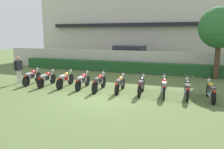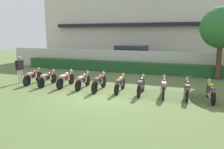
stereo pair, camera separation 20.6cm
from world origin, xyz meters
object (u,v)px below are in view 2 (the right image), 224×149
(tree_near_inspector, at_px, (222,28))
(motorcycle_in_row_3, at_px, (83,80))
(parked_car, at_px, (133,56))
(motorcycle_in_row_0, at_px, (33,76))
(inspector_person, at_px, (20,67))
(motorcycle_in_row_7, at_px, (164,87))
(motorcycle_in_row_9, at_px, (211,91))
(motorcycle_in_row_1, at_px, (47,78))
(motorcycle_in_row_5, at_px, (120,83))
(motorcycle_in_row_8, at_px, (187,89))
(motorcycle_in_row_6, at_px, (141,85))
(motorcycle_in_row_2, at_px, (66,79))
(motorcycle_in_row_4, at_px, (99,82))

(tree_near_inspector, relative_size, motorcycle_in_row_3, 2.50)
(parked_car, distance_m, tree_near_inspector, 8.20)
(motorcycle_in_row_0, height_order, inspector_person, inspector_person)
(motorcycle_in_row_3, xyz_separation_m, motorcycle_in_row_7, (4.30, -0.02, 0.01))
(tree_near_inspector, distance_m, motorcycle_in_row_9, 6.08)
(tree_near_inspector, height_order, motorcycle_in_row_3, tree_near_inspector)
(motorcycle_in_row_1, bearing_deg, motorcycle_in_row_3, -90.31)
(motorcycle_in_row_7, distance_m, inspector_person, 8.49)
(motorcycle_in_row_1, relative_size, motorcycle_in_row_5, 0.99)
(tree_near_inspector, height_order, motorcycle_in_row_0, tree_near_inspector)
(tree_near_inspector, relative_size, inspector_person, 2.87)
(motorcycle_in_row_7, height_order, motorcycle_in_row_8, motorcycle_in_row_7)
(motorcycle_in_row_1, height_order, motorcycle_in_row_3, motorcycle_in_row_3)
(motorcycle_in_row_5, height_order, motorcycle_in_row_9, motorcycle_in_row_9)
(motorcycle_in_row_1, bearing_deg, motorcycle_in_row_0, 82.34)
(motorcycle_in_row_3, relative_size, inspector_person, 1.15)
(motorcycle_in_row_7, bearing_deg, motorcycle_in_row_6, 90.08)
(parked_car, distance_m, motorcycle_in_row_0, 9.94)
(motorcycle_in_row_1, xyz_separation_m, motorcycle_in_row_9, (8.55, -0.00, 0.00))
(parked_car, height_order, motorcycle_in_row_1, parked_car)
(motorcycle_in_row_2, distance_m, motorcycle_in_row_8, 6.42)
(motorcycle_in_row_1, distance_m, motorcycle_in_row_3, 2.20)
(motorcycle_in_row_2, height_order, motorcycle_in_row_3, motorcycle_in_row_2)
(motorcycle_in_row_0, xyz_separation_m, motorcycle_in_row_2, (2.19, 0.05, -0.00))
(parked_car, height_order, inspector_person, parked_car)
(motorcycle_in_row_0, relative_size, motorcycle_in_row_8, 1.04)
(motorcycle_in_row_7, bearing_deg, motorcycle_in_row_1, 84.77)
(motorcycle_in_row_1, height_order, motorcycle_in_row_2, motorcycle_in_row_2)
(tree_near_inspector, bearing_deg, motorcycle_in_row_5, -133.67)
(motorcycle_in_row_4, xyz_separation_m, inspector_person, (-5.19, 0.07, 0.49))
(motorcycle_in_row_3, distance_m, motorcycle_in_row_4, 1.03)
(motorcycle_in_row_7, relative_size, motorcycle_in_row_8, 1.09)
(parked_car, relative_size, motorcycle_in_row_8, 2.60)
(parked_car, bearing_deg, motorcycle_in_row_9, -50.70)
(parked_car, distance_m, motorcycle_in_row_4, 9.38)
(motorcycle_in_row_3, distance_m, motorcycle_in_row_6, 3.23)
(motorcycle_in_row_3, height_order, motorcycle_in_row_9, same)
(motorcycle_in_row_0, distance_m, motorcycle_in_row_4, 4.28)
(tree_near_inspector, distance_m, motorcycle_in_row_4, 8.57)
(motorcycle_in_row_0, distance_m, inspector_person, 1.03)
(motorcycle_in_row_1, distance_m, motorcycle_in_row_7, 6.50)
(motorcycle_in_row_4, bearing_deg, motorcycle_in_row_6, -92.46)
(motorcycle_in_row_2, xyz_separation_m, motorcycle_in_row_4, (2.09, -0.14, 0.01))
(parked_car, xyz_separation_m, inspector_person, (-4.51, -9.28, 0.01))
(motorcycle_in_row_5, xyz_separation_m, motorcycle_in_row_8, (3.24, -0.04, 0.00))
(motorcycle_in_row_0, xyz_separation_m, motorcycle_in_row_5, (5.38, 0.03, -0.02))
(inspector_person, bearing_deg, motorcycle_in_row_9, -0.29)
(motorcycle_in_row_3, distance_m, motorcycle_in_row_7, 4.30)
(motorcycle_in_row_4, bearing_deg, tree_near_inspector, -51.31)
(motorcycle_in_row_8, bearing_deg, motorcycle_in_row_6, 89.19)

